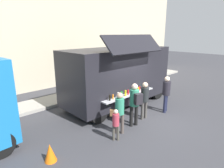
{
  "coord_description": "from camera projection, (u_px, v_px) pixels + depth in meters",
  "views": [
    {
      "loc": [
        -6.54,
        -4.52,
        3.65
      ],
      "look_at": [
        -0.5,
        1.77,
        1.3
      ],
      "focal_mm": 30.52,
      "sensor_mm": 36.0,
      "label": 1
    }
  ],
  "objects": [
    {
      "name": "curb_strip",
      "position": [
        22.0,
        108.0,
        9.3
      ],
      "size": [
        28.0,
        1.6,
        0.15
      ],
      "primitive_type": "cube",
      "color": "#9E998E",
      "rests_on": "ground"
    },
    {
      "name": "child_near_queue",
      "position": [
        116.0,
        122.0,
        6.52
      ],
      "size": [
        0.24,
        0.24,
        1.16
      ],
      "rotation": [
        0.0,
        0.0,
        0.76
      ],
      "color": "#4B483F",
      "rests_on": "ground"
    },
    {
      "name": "food_truck_main",
      "position": [
        118.0,
        74.0,
        9.76
      ],
      "size": [
        5.8,
        3.05,
        3.58
      ],
      "rotation": [
        0.0,
        0.0,
        0.01
      ],
      "color": "black",
      "rests_on": "ground"
    },
    {
      "name": "traffic_cone_orange",
      "position": [
        50.0,
        153.0,
        5.54
      ],
      "size": [
        0.36,
        0.36,
        0.55
      ],
      "primitive_type": "cone",
      "color": "orange",
      "rests_on": "ground"
    },
    {
      "name": "customer_mid_with_backpack",
      "position": [
        135.0,
        101.0,
        7.44
      ],
      "size": [
        0.43,
        0.58,
        1.76
      ],
      "rotation": [
        0.0,
        0.0,
        1.28
      ],
      "color": "black",
      "rests_on": "ground"
    },
    {
      "name": "ground_plane",
      "position": [
        148.0,
        118.0,
        8.47
      ],
      "size": [
        60.0,
        60.0,
        0.0
      ],
      "primitive_type": "plane",
      "color": "#38383D"
    },
    {
      "name": "customer_front_ordering",
      "position": [
        145.0,
        97.0,
        8.13
      ],
      "size": [
        0.34,
        0.34,
        1.65
      ],
      "rotation": [
        0.0,
        0.0,
        1.5
      ],
      "color": "#4A4743",
      "rests_on": "ground"
    },
    {
      "name": "building_behind",
      "position": [
        7.0,
        20.0,
        11.56
      ],
      "size": [
        32.0,
        2.4,
        8.87
      ],
      "primitive_type": "cube",
      "color": "#BFB398",
      "rests_on": "ground"
    },
    {
      "name": "trash_bin",
      "position": [
        136.0,
        75.0,
        14.58
      ],
      "size": [
        0.6,
        0.6,
        1.01
      ],
      "primitive_type": "cylinder",
      "color": "#305C3A",
      "rests_on": "ground"
    },
    {
      "name": "customer_extra_browsing",
      "position": [
        166.0,
        91.0,
        8.84
      ],
      "size": [
        0.35,
        0.35,
        1.73
      ],
      "rotation": [
        0.0,
        0.0,
        1.87
      ],
      "color": "#1D213B",
      "rests_on": "ground"
    },
    {
      "name": "customer_rear_waiting",
      "position": [
        119.0,
        110.0,
        6.91
      ],
      "size": [
        0.47,
        0.45,
        1.6
      ],
      "rotation": [
        0.0,
        0.0,
        0.84
      ],
      "color": "#504641",
      "rests_on": "ground"
    }
  ]
}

